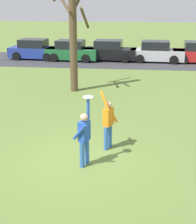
{
  "coord_description": "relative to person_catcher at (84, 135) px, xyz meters",
  "views": [
    {
      "loc": [
        1.55,
        -9.22,
        4.82
      ],
      "look_at": [
        0.46,
        0.61,
        1.38
      ],
      "focal_mm": 53.34,
      "sensor_mm": 36.0,
      "label": 1
    }
  ],
  "objects": [
    {
      "name": "parked_car_black",
      "position": [
        -0.6,
        17.57,
        -0.25
      ],
      "size": [
        4.21,
        2.25,
        1.59
      ],
      "rotation": [
        0.0,
        0.0,
        -0.07
      ],
      "color": "black",
      "rests_on": "ground_plane"
    },
    {
      "name": "bare_tree_tall",
      "position": [
        -1.81,
        8.29,
        2.27
      ],
      "size": [
        1.85,
        2.06,
        6.18
      ],
      "color": "brown",
      "rests_on": "ground_plane"
    },
    {
      "name": "ground_plane",
      "position": [
        -0.17,
        0.35,
        -0.98
      ],
      "size": [
        120.0,
        120.0,
        0.0
      ],
      "primitive_type": "plane",
      "color": "olive"
    },
    {
      "name": "person_defender",
      "position": [
        0.6,
        1.27,
        -0.0
      ],
      "size": [
        0.59,
        0.65,
        2.04
      ],
      "rotation": [
        0.0,
        0.0,
        4.27
      ],
      "color": "#3366B7",
      "rests_on": "ground_plane"
    },
    {
      "name": "parked_car_blue",
      "position": [
        -6.7,
        17.57,
        -0.25
      ],
      "size": [
        4.21,
        2.25,
        1.59
      ],
      "rotation": [
        0.0,
        0.0,
        -0.07
      ],
      "color": "#233893",
      "rests_on": "ground_plane"
    },
    {
      "name": "frisbee_disc",
      "position": [
        0.1,
        0.2,
        1.11
      ],
      "size": [
        0.29,
        0.29,
        0.02
      ],
      "primitive_type": "cylinder",
      "color": "white",
      "rests_on": "person_catcher"
    },
    {
      "name": "parking_strip",
      "position": [
        -0.34,
        17.37,
        -0.98
      ],
      "size": [
        22.34,
        6.4,
        0.01
      ],
      "primitive_type": "cube",
      "color": "#38383D",
      "rests_on": "ground_plane"
    },
    {
      "name": "person_catcher",
      "position": [
        0.0,
        0.0,
        0.0
      ],
      "size": [
        0.5,
        0.59,
        2.08
      ],
      "rotation": [
        0.0,
        0.0,
        1.13
      ],
      "color": "#3366B7",
      "rests_on": "ground_plane"
    },
    {
      "name": "parked_car_green",
      "position": [
        -3.6,
        17.24,
        -0.25
      ],
      "size": [
        4.21,
        2.25,
        1.59
      ],
      "rotation": [
        0.0,
        0.0,
        -0.07
      ],
      "color": "#1E6633",
      "rests_on": "ground_plane"
    },
    {
      "name": "parked_car_silver",
      "position": [
        3.07,
        17.42,
        -0.25
      ],
      "size": [
        4.21,
        2.25,
        1.59
      ],
      "rotation": [
        0.0,
        0.0,
        -0.07
      ],
      "color": "#BCBCC1",
      "rests_on": "ground_plane"
    }
  ]
}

